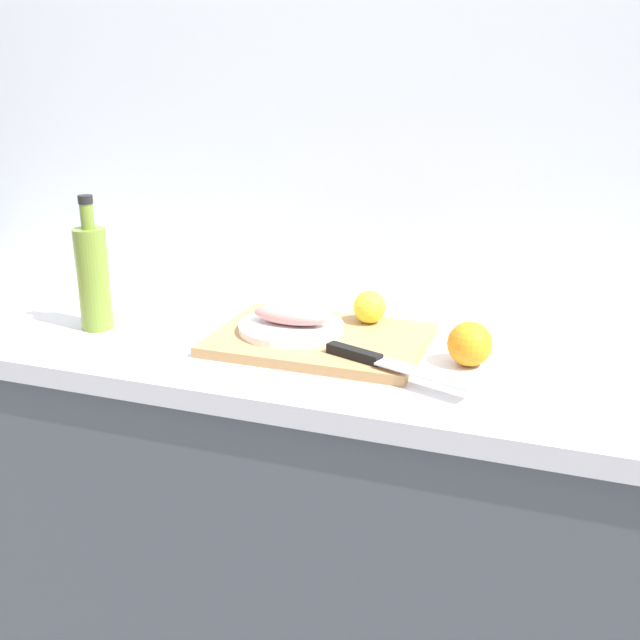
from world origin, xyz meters
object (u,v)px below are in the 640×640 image
(cutting_board, at_px, (320,340))
(chef_knife, at_px, (379,361))
(fish_fillet, at_px, (291,315))
(olive_oil_bottle, at_px, (93,276))
(lemon_0, at_px, (369,307))
(white_plate, at_px, (291,327))

(cutting_board, height_order, chef_knife, chef_knife)
(chef_knife, bearing_deg, cutting_board, 162.26)
(cutting_board, xyz_separation_m, fish_fillet, (-0.06, 0.00, 0.04))
(cutting_board, xyz_separation_m, olive_oil_bottle, (-0.46, -0.06, 0.10))
(cutting_board, relative_size, lemon_0, 6.15)
(white_plate, xyz_separation_m, lemon_0, (0.13, 0.10, 0.03))
(chef_knife, bearing_deg, lemon_0, 129.53)
(cutting_board, bearing_deg, olive_oil_bottle, -172.22)
(cutting_board, height_order, lemon_0, lemon_0)
(cutting_board, distance_m, lemon_0, 0.13)
(white_plate, distance_m, fish_fillet, 0.03)
(fish_fillet, distance_m, chef_knife, 0.24)
(fish_fillet, xyz_separation_m, chef_knife, (0.21, -0.11, -0.02))
(cutting_board, distance_m, white_plate, 0.06)
(white_plate, distance_m, chef_knife, 0.24)
(chef_knife, relative_size, lemon_0, 4.32)
(lemon_0, bearing_deg, chef_knife, -69.77)
(white_plate, relative_size, chef_knife, 0.72)
(white_plate, height_order, chef_knife, chef_knife)
(cutting_board, xyz_separation_m, lemon_0, (0.07, 0.10, 0.04))
(chef_knife, height_order, lemon_0, lemon_0)
(lemon_0, distance_m, olive_oil_bottle, 0.56)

